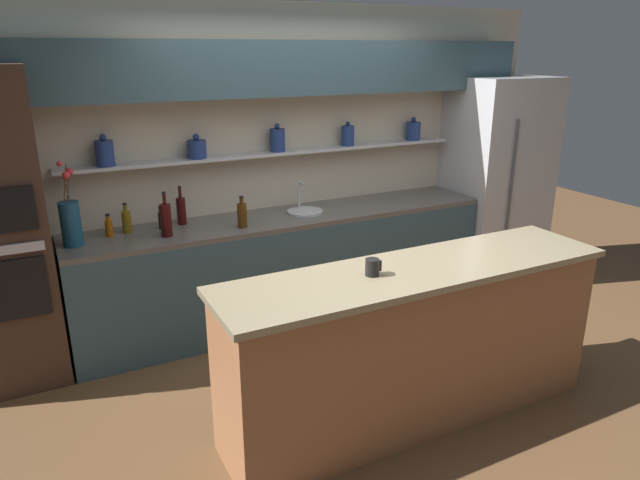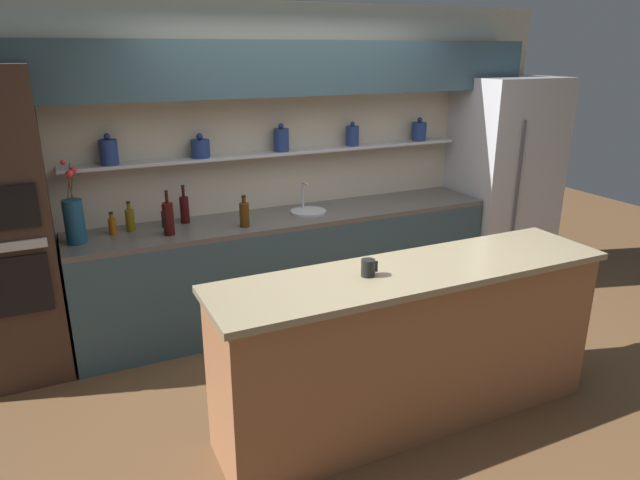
{
  "view_description": "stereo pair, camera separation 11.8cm",
  "coord_description": "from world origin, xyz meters",
  "px_view_note": "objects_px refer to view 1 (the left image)",
  "views": [
    {
      "loc": [
        -1.93,
        -2.93,
        2.24
      ],
      "look_at": [
        -0.22,
        0.41,
        0.97
      ],
      "focal_mm": 32.0,
      "sensor_mm": 36.0,
      "label": 1
    },
    {
      "loc": [
        -1.83,
        -2.99,
        2.24
      ],
      "look_at": [
        -0.22,
        0.41,
        0.97
      ],
      "focal_mm": 32.0,
      "sensor_mm": 36.0,
      "label": 2
    }
  ],
  "objects_px": {
    "bottle_spirit_1": "(242,215)",
    "bottle_oil_5": "(127,221)",
    "bottle_wine_0": "(181,210)",
    "coffee_mug": "(372,267)",
    "bottle_sauce_3": "(161,219)",
    "refrigerator": "(496,181)",
    "sink_fixture": "(305,210)",
    "bottle_sauce_2": "(109,227)",
    "bottle_wine_4": "(166,220)",
    "flower_vase": "(71,221)"
  },
  "relations": [
    {
      "from": "bottle_spirit_1",
      "to": "flower_vase",
      "type": "bearing_deg",
      "value": 173.65
    },
    {
      "from": "bottle_wine_0",
      "to": "coffee_mug",
      "type": "relative_size",
      "value": 3.06
    },
    {
      "from": "flower_vase",
      "to": "bottle_wine_4",
      "type": "bearing_deg",
      "value": -8.25
    },
    {
      "from": "flower_vase",
      "to": "bottle_wine_0",
      "type": "xyz_separation_m",
      "value": [
        0.81,
        0.17,
        -0.06
      ]
    },
    {
      "from": "refrigerator",
      "to": "sink_fixture",
      "type": "distance_m",
      "value": 2.08
    },
    {
      "from": "flower_vase",
      "to": "sink_fixture",
      "type": "xyz_separation_m",
      "value": [
        1.81,
        0.02,
        -0.15
      ]
    },
    {
      "from": "bottle_sauce_2",
      "to": "sink_fixture",
      "type": "bearing_deg",
      "value": -3.07
    },
    {
      "from": "sink_fixture",
      "to": "bottle_oil_5",
      "type": "distance_m",
      "value": 1.43
    },
    {
      "from": "sink_fixture",
      "to": "bottle_wine_4",
      "type": "xyz_separation_m",
      "value": [
        -1.18,
        -0.11,
        0.1
      ]
    },
    {
      "from": "refrigerator",
      "to": "bottle_oil_5",
      "type": "relative_size",
      "value": 8.65
    },
    {
      "from": "refrigerator",
      "to": "bottle_wine_0",
      "type": "bearing_deg",
      "value": 176.32
    },
    {
      "from": "refrigerator",
      "to": "bottle_wine_4",
      "type": "distance_m",
      "value": 3.26
    },
    {
      "from": "bottle_sauce_2",
      "to": "refrigerator",
      "type": "bearing_deg",
      "value": -2.08
    },
    {
      "from": "bottle_sauce_3",
      "to": "bottle_oil_5",
      "type": "bearing_deg",
      "value": 175.6
    },
    {
      "from": "refrigerator",
      "to": "bottle_sauce_2",
      "type": "height_order",
      "value": "refrigerator"
    },
    {
      "from": "bottle_sauce_3",
      "to": "bottle_oil_5",
      "type": "xyz_separation_m",
      "value": [
        -0.25,
        0.02,
        0.01
      ]
    },
    {
      "from": "bottle_spirit_1",
      "to": "coffee_mug",
      "type": "distance_m",
      "value": 1.52
    },
    {
      "from": "bottle_sauce_2",
      "to": "coffee_mug",
      "type": "height_order",
      "value": "coffee_mug"
    },
    {
      "from": "flower_vase",
      "to": "bottle_oil_5",
      "type": "distance_m",
      "value": 0.42
    },
    {
      "from": "bottle_wine_0",
      "to": "bottle_spirit_1",
      "type": "distance_m",
      "value": 0.5
    },
    {
      "from": "refrigerator",
      "to": "bottle_spirit_1",
      "type": "relative_size",
      "value": 8.0
    },
    {
      "from": "refrigerator",
      "to": "bottle_wine_4",
      "type": "bearing_deg",
      "value": -178.93
    },
    {
      "from": "bottle_spirit_1",
      "to": "bottle_oil_5",
      "type": "relative_size",
      "value": 1.08
    },
    {
      "from": "sink_fixture",
      "to": "bottle_oil_5",
      "type": "bearing_deg",
      "value": 175.38
    },
    {
      "from": "bottle_sauce_3",
      "to": "bottle_wine_4",
      "type": "distance_m",
      "value": 0.21
    },
    {
      "from": "flower_vase",
      "to": "bottle_sauce_2",
      "type": "xyz_separation_m",
      "value": [
        0.25,
        0.1,
        -0.11
      ]
    },
    {
      "from": "bottle_wine_0",
      "to": "bottle_sauce_3",
      "type": "relative_size",
      "value": 1.71
    },
    {
      "from": "bottle_wine_0",
      "to": "coffee_mug",
      "type": "xyz_separation_m",
      "value": [
        0.63,
        -1.81,
        0.04
      ]
    },
    {
      "from": "coffee_mug",
      "to": "sink_fixture",
      "type": "bearing_deg",
      "value": 77.43
    },
    {
      "from": "bottle_oil_5",
      "to": "bottle_wine_0",
      "type": "bearing_deg",
      "value": 4.67
    },
    {
      "from": "bottle_spirit_1",
      "to": "bottle_wine_4",
      "type": "distance_m",
      "value": 0.57
    },
    {
      "from": "bottle_wine_4",
      "to": "coffee_mug",
      "type": "bearing_deg",
      "value": -62.45
    },
    {
      "from": "bottle_spirit_1",
      "to": "bottle_wine_0",
      "type": "bearing_deg",
      "value": 142.7
    },
    {
      "from": "bottle_oil_5",
      "to": "refrigerator",
      "type": "bearing_deg",
      "value": -2.67
    },
    {
      "from": "refrigerator",
      "to": "coffee_mug",
      "type": "bearing_deg",
      "value": -146.74
    },
    {
      "from": "bottle_sauce_3",
      "to": "bottle_oil_5",
      "type": "height_order",
      "value": "bottle_oil_5"
    },
    {
      "from": "sink_fixture",
      "to": "bottle_wine_0",
      "type": "bearing_deg",
      "value": 171.51
    },
    {
      "from": "sink_fixture",
      "to": "bottle_wine_4",
      "type": "height_order",
      "value": "bottle_wine_4"
    },
    {
      "from": "bottle_wine_0",
      "to": "bottle_wine_4",
      "type": "xyz_separation_m",
      "value": [
        -0.18,
        -0.26,
        0.01
      ]
    },
    {
      "from": "refrigerator",
      "to": "bottle_sauce_2",
      "type": "bearing_deg",
      "value": 177.92
    },
    {
      "from": "refrigerator",
      "to": "flower_vase",
      "type": "xyz_separation_m",
      "value": [
        -3.89,
        0.03,
        0.1
      ]
    },
    {
      "from": "sink_fixture",
      "to": "coffee_mug",
      "type": "xyz_separation_m",
      "value": [
        -0.37,
        -1.66,
        0.13
      ]
    },
    {
      "from": "bottle_sauce_3",
      "to": "coffee_mug",
      "type": "bearing_deg",
      "value": -65.41
    },
    {
      "from": "bottle_oil_5",
      "to": "bottle_sauce_3",
      "type": "bearing_deg",
      "value": -4.4
    },
    {
      "from": "bottle_spirit_1",
      "to": "coffee_mug",
      "type": "relative_size",
      "value": 2.49
    },
    {
      "from": "refrigerator",
      "to": "bottle_oil_5",
      "type": "height_order",
      "value": "refrigerator"
    },
    {
      "from": "coffee_mug",
      "to": "bottle_sauce_3",
      "type": "bearing_deg",
      "value": 114.59
    },
    {
      "from": "bottle_sauce_2",
      "to": "bottle_oil_5",
      "type": "bearing_deg",
      "value": 13.41
    },
    {
      "from": "bottle_wine_0",
      "to": "bottle_sauce_3",
      "type": "distance_m",
      "value": 0.18
    },
    {
      "from": "bottle_oil_5",
      "to": "coffee_mug",
      "type": "distance_m",
      "value": 2.06
    }
  ]
}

